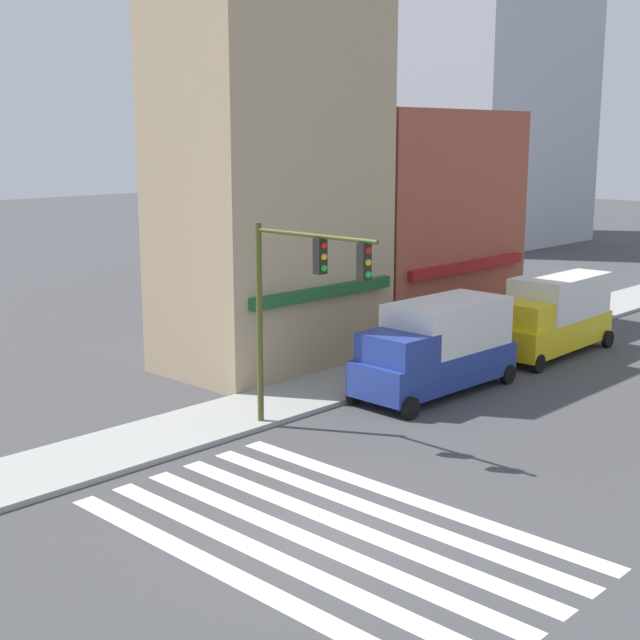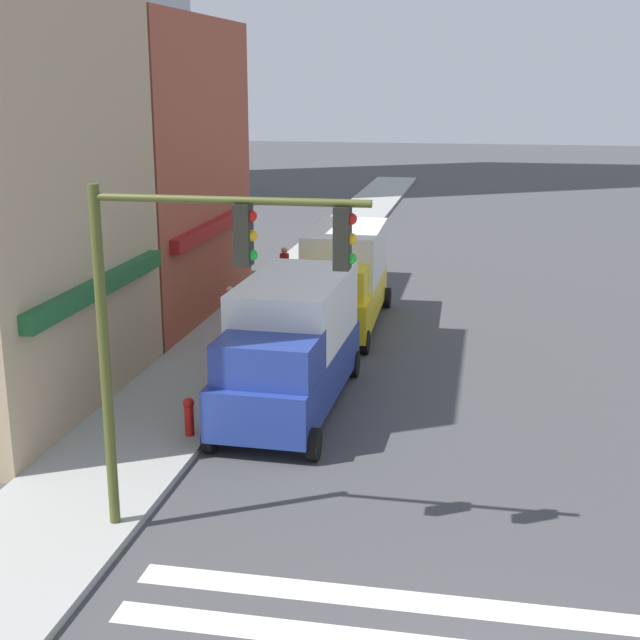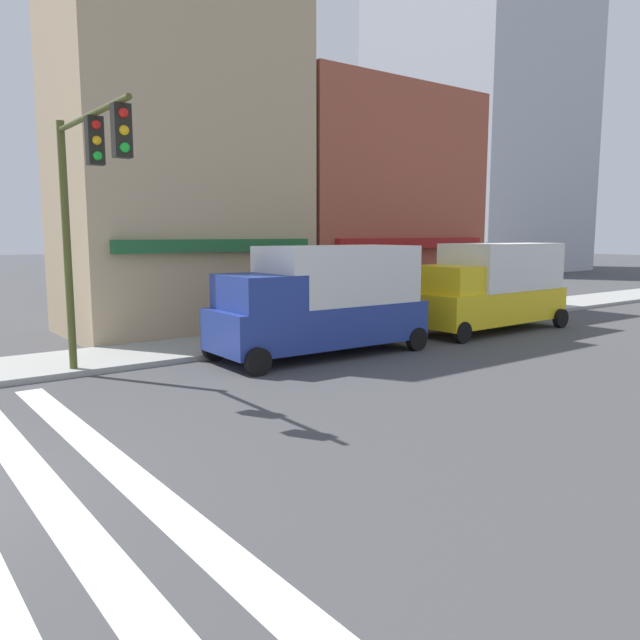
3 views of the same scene
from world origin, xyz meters
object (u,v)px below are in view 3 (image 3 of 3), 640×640
Objects in this scene: box_truck_blue at (323,299)px; fire_hydrant at (219,334)px; traffic_signal at (85,190)px; pedestrian_orange_vest at (361,304)px; pedestrian_red_jacket at (483,291)px; pedestrian_green_top at (369,300)px; box_truck_yellow at (491,285)px.

box_truck_blue is 7.43× the size of fire_hydrant.
pedestrian_orange_vest is at bearing 11.27° from traffic_signal.
pedestrian_red_jacket is 1.00× the size of pedestrian_orange_vest.
pedestrian_red_jacket is at bearing 94.19° from pedestrian_green_top.
pedestrian_red_jacket is 1.00× the size of pedestrian_green_top.
box_truck_blue is 3.53× the size of pedestrian_orange_vest.
box_truck_blue is at bearing -35.95° from fire_hydrant.
box_truck_blue reaches higher than fire_hydrant.
fire_hydrant is (3.93, 1.64, -3.69)m from traffic_signal.
box_truck_blue reaches higher than pedestrian_green_top.
traffic_signal is at bearing -70.22° from pedestrian_green_top.
pedestrian_green_top is (-6.09, 0.16, 0.00)m from pedestrian_red_jacket.
pedestrian_green_top is at bearing -14.26° from pedestrian_red_jacket.
box_truck_blue is 1.00× the size of box_truck_yellow.
box_truck_yellow reaches higher than pedestrian_orange_vest.
box_truck_blue is 3.53× the size of pedestrian_red_jacket.
fire_hydrant is (-12.49, -0.80, -0.46)m from pedestrian_red_jacket.
box_truck_yellow reaches higher than fire_hydrant.
pedestrian_green_top is 6.49m from fire_hydrant.
pedestrian_green_top is 1.25m from pedestrian_orange_vest.
pedestrian_red_jacket is 7.12m from pedestrian_orange_vest.
box_truck_blue is 3.64m from pedestrian_orange_vest.
fire_hydrant is (-9.74, 1.70, -0.97)m from box_truck_yellow.
pedestrian_orange_vest is (-7.10, -0.59, 0.00)m from pedestrian_red_jacket.
fire_hydrant is (-2.34, 1.70, -0.97)m from box_truck_blue.
pedestrian_red_jacket is 2.10× the size of fire_hydrant.
pedestrian_orange_vest is 2.10× the size of fire_hydrant.
fire_hydrant is (-5.40, -0.22, -0.46)m from pedestrian_orange_vest.
traffic_signal is at bearing -4.33° from pedestrian_red_jacket.
pedestrian_red_jacket is 6.10m from pedestrian_green_top.
box_truck_blue reaches higher than pedestrian_red_jacket.
pedestrian_orange_vest is (3.05, 1.92, -0.51)m from box_truck_blue.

